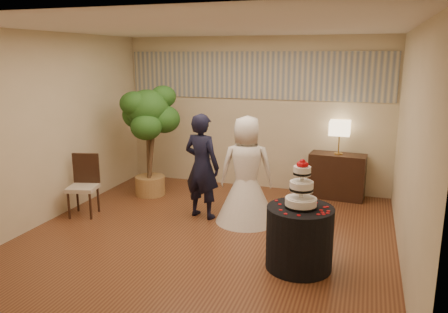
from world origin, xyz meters
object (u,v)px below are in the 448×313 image
(wedding_cake, at_px, (302,184))
(table_lamp, at_px, (339,138))
(ficus_tree, at_px, (149,141))
(cake_table, at_px, (299,238))
(bride, at_px, (246,170))
(groom, at_px, (202,166))
(console, at_px, (337,176))
(side_chair, at_px, (83,186))

(wedding_cake, bearing_deg, table_lamp, 85.48)
(ficus_tree, bearing_deg, cake_table, -33.10)
(wedding_cake, xyz_separation_m, table_lamp, (0.22, 2.82, 0.04))
(cake_table, bearing_deg, bride, 128.75)
(table_lamp, distance_m, ficus_tree, 3.31)
(wedding_cake, height_order, table_lamp, table_lamp)
(cake_table, bearing_deg, groom, 144.49)
(groom, xyz_separation_m, bride, (0.70, 0.03, -0.00))
(bride, distance_m, wedding_cake, 1.59)
(cake_table, bearing_deg, table_lamp, 85.48)
(console, xyz_separation_m, table_lamp, (0.00, 0.00, 0.68))
(wedding_cake, distance_m, side_chair, 3.58)
(cake_table, distance_m, table_lamp, 2.91)
(groom, bearing_deg, wedding_cake, 157.72)
(cake_table, distance_m, console, 2.83)
(side_chair, bearing_deg, ficus_tree, 54.34)
(table_lamp, relative_size, side_chair, 0.61)
(bride, distance_m, cake_table, 1.64)
(bride, height_order, console, bride)
(groom, distance_m, console, 2.53)
(groom, distance_m, side_chair, 1.89)
(wedding_cake, distance_m, console, 2.90)
(console, relative_size, table_lamp, 1.63)
(cake_table, distance_m, side_chair, 3.53)
(bride, height_order, wedding_cake, bride)
(cake_table, height_order, wedding_cake, wedding_cake)
(wedding_cake, relative_size, console, 0.60)
(wedding_cake, bearing_deg, groom, 144.49)
(groom, bearing_deg, table_lamp, -126.51)
(bride, xyz_separation_m, side_chair, (-2.48, -0.56, -0.33))
(groom, relative_size, ficus_tree, 0.81)
(groom, xyz_separation_m, console, (1.91, 1.61, -0.42))
(table_lamp, height_order, side_chair, table_lamp)
(ficus_tree, bearing_deg, wedding_cake, -33.10)
(bride, bearing_deg, console, -140.46)
(console, height_order, table_lamp, table_lamp)
(ficus_tree, xyz_separation_m, side_chair, (-0.50, -1.26, -0.52))
(console, distance_m, ficus_tree, 3.37)
(groom, xyz_separation_m, table_lamp, (1.91, 1.61, 0.27))
(wedding_cake, relative_size, side_chair, 0.60)
(console, bearing_deg, bride, -122.88)
(cake_table, bearing_deg, wedding_cake, 0.00)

